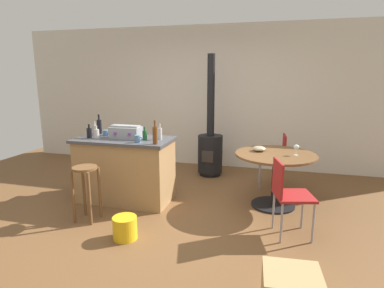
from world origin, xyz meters
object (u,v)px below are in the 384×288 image
(cup_0, at_px, (138,139))
(wine_glass, at_px, (296,147))
(bottle_6, at_px, (89,133))
(bottle_4, at_px, (155,135))
(serving_bowl, at_px, (259,149))
(kitchen_island, at_px, (125,169))
(bottle_0, at_px, (160,133))
(cup_1, at_px, (106,133))
(bottle_5, at_px, (145,135))
(dining_table, at_px, (275,166))
(bottle_1, at_px, (96,133))
(bottle_3, at_px, (99,126))
(wood_stove, at_px, (210,147))
(wooden_stool, at_px, (86,183))
(plastic_bucket, at_px, (125,228))
(folding_chair_near, at_px, (276,156))
(bottle_2, at_px, (95,130))
(folding_chair_far, at_px, (288,192))
(toolbox, at_px, (126,132))

(cup_0, relative_size, wine_glass, 0.79)
(bottle_6, bearing_deg, bottle_4, -8.19)
(cup_0, distance_m, serving_bowl, 1.66)
(kitchen_island, relative_size, bottle_0, 6.20)
(cup_1, bearing_deg, bottle_5, -13.37)
(kitchen_island, height_order, serving_bowl, kitchen_island)
(kitchen_island, relative_size, dining_table, 1.25)
(bottle_1, xyz_separation_m, bottle_3, (-0.15, 0.34, 0.04))
(bottle_1, bearing_deg, cup_0, -8.59)
(wood_stove, bearing_deg, bottle_4, -102.09)
(kitchen_island, bearing_deg, wooden_stool, -102.81)
(bottle_6, distance_m, plastic_bucket, 1.61)
(wooden_stool, relative_size, plastic_bucket, 2.58)
(wine_glass, bearing_deg, bottle_5, -170.37)
(cup_0, relative_size, serving_bowl, 0.63)
(folding_chair_near, distance_m, wood_stove, 1.19)
(dining_table, relative_size, plastic_bucket, 4.04)
(bottle_3, bearing_deg, wood_stove, 40.37)
(bottle_0, relative_size, bottle_6, 1.13)
(cup_1, bearing_deg, plastic_bucket, -53.75)
(dining_table, xyz_separation_m, bottle_3, (-2.58, -0.09, 0.45))
(wooden_stool, height_order, wood_stove, wood_stove)
(bottle_3, xyz_separation_m, plastic_bucket, (1.02, -1.27, -0.90))
(bottle_2, relative_size, bottle_3, 0.69)
(folding_chair_far, distance_m, bottle_0, 1.85)
(bottle_2, bearing_deg, bottle_6, -83.02)
(dining_table, height_order, bottle_2, bottle_2)
(wood_stove, height_order, bottle_6, wood_stove)
(bottle_0, relative_size, bottle_1, 1.21)
(wooden_stool, relative_size, bottle_4, 2.23)
(kitchen_island, relative_size, bottle_1, 7.48)
(toolbox, xyz_separation_m, bottle_5, (0.31, -0.06, -0.02))
(bottle_5, relative_size, cup_0, 1.59)
(dining_table, relative_size, cup_0, 9.47)
(cup_0, bearing_deg, folding_chair_near, 36.93)
(folding_chair_far, distance_m, bottle_3, 2.87)
(folding_chair_near, xyz_separation_m, wine_glass, (0.25, -0.83, 0.34))
(kitchen_island, distance_m, folding_chair_far, 2.27)
(toolbox, relative_size, bottle_6, 2.21)
(toolbox, relative_size, cup_1, 3.54)
(kitchen_island, relative_size, folding_chair_near, 1.57)
(wine_glass, relative_size, plastic_bucket, 0.54)
(bottle_1, xyz_separation_m, bottle_5, (0.70, 0.06, 0.00))
(folding_chair_far, relative_size, wine_glass, 6.07)
(bottle_1, bearing_deg, bottle_3, 114.61)
(folding_chair_near, relative_size, bottle_5, 4.75)
(folding_chair_far, relative_size, cup_0, 7.65)
(dining_table, relative_size, folding_chair_near, 1.25)
(cup_1, xyz_separation_m, plastic_bucket, (0.85, -1.16, -0.82))
(wine_glass, bearing_deg, bottle_2, -175.84)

